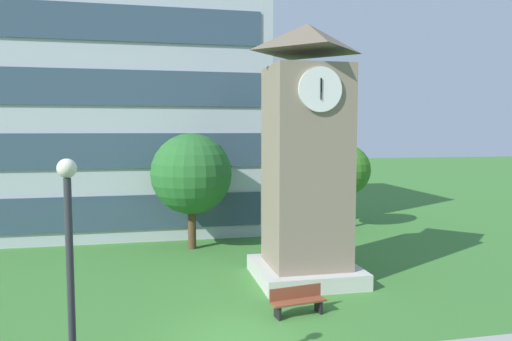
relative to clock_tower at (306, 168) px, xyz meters
name	(u,v)px	position (x,y,z in m)	size (l,w,h in m)	color
ground_plane	(239,339)	(-3.54, -4.86, -4.40)	(160.00, 160.00, 0.00)	#3D7A33
office_building	(113,96)	(-8.18, 14.30, 3.60)	(17.64, 13.11, 16.00)	#B7BCC6
clock_tower	(306,168)	(0.00, 0.00, 0.00)	(3.91, 3.91, 9.88)	gray
park_bench	(298,301)	(-1.40, -3.49, -3.94)	(1.85, 0.76, 0.88)	brown
street_lamp	(70,265)	(-7.38, -8.49, -1.04)	(0.36, 0.36, 5.35)	#333338
tree_by_building	(345,170)	(5.37, 9.01, -0.92)	(3.01, 3.01, 5.01)	#513823
tree_streetside	(191,174)	(-3.95, 5.91, -0.68)	(3.97, 3.97, 5.72)	#513823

